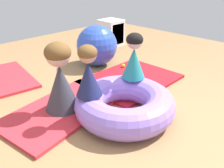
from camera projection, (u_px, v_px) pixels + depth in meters
The scene contains 10 objects.
ground_plane at pixel (121, 119), 2.69m from camera, with size 8.00×8.00×0.00m, color #9E7549.
gym_mat_near_right at pixel (131, 79), 3.62m from camera, with size 1.37×1.06×0.04m, color #B21923.
gym_mat_far_right at pixel (64, 109), 2.85m from camera, with size 1.46×0.82×0.04m, color red.
inflatable_cushion at pixel (125, 104), 2.68m from camera, with size 1.13×1.13×0.33m, color #9975EA.
child_in_teal at pixel (134, 56), 2.82m from camera, with size 0.40×0.40×0.55m.
child_in_navy at pixel (88, 72), 2.41m from camera, with size 0.35×0.35×0.55m.
adult_seated at pixel (60, 78), 2.67m from camera, with size 0.56×0.56×0.81m.
play_ball_yellow at pixel (123, 66), 4.00m from camera, with size 0.06×0.06×0.06m, color yellow.
exercise_ball_large at pixel (97, 46), 4.09m from camera, with size 0.70×0.70×0.70m, color blue.
storage_cube at pixel (112, 33), 5.20m from camera, with size 0.44×0.44×0.56m.
Camera 1 is at (-1.68, -1.50, 1.53)m, focal length 38.03 mm.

